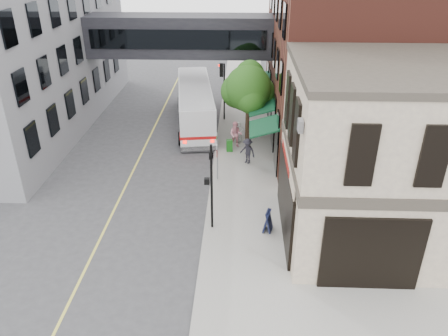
# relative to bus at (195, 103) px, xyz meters

# --- Properties ---
(ground) EXTENTS (120.00, 120.00, 0.00)m
(ground) POSITION_rel_bus_xyz_m (1.85, -16.39, -1.70)
(ground) COLOR #38383A
(ground) RESTS_ON ground
(sidewalk_main) EXTENTS (4.00, 60.00, 0.15)m
(sidewalk_main) POSITION_rel_bus_xyz_m (3.85, -2.39, -1.63)
(sidewalk_main) COLOR gray
(sidewalk_main) RESTS_ON ground
(corner_building) EXTENTS (10.19, 8.12, 8.45)m
(corner_building) POSITION_rel_bus_xyz_m (10.83, -14.39, 2.51)
(corner_building) COLOR tan
(corner_building) RESTS_ON ground
(brick_building) EXTENTS (13.76, 18.00, 14.00)m
(brick_building) POSITION_rel_bus_xyz_m (11.83, -1.40, 5.29)
(brick_building) COLOR #55231A
(brick_building) RESTS_ON ground
(skyway_bridge) EXTENTS (14.00, 3.18, 3.00)m
(skyway_bridge) POSITION_rel_bus_xyz_m (-1.15, 1.61, 4.80)
(skyway_bridge) COLOR black
(skyway_bridge) RESTS_ON ground
(traffic_signal_near) EXTENTS (0.44, 0.22, 4.60)m
(traffic_signal_near) POSITION_rel_bus_xyz_m (2.22, -14.39, 1.28)
(traffic_signal_near) COLOR black
(traffic_signal_near) RESTS_ON sidewalk_main
(traffic_signal_far) EXTENTS (0.53, 0.28, 4.50)m
(traffic_signal_far) POSITION_rel_bus_xyz_m (2.11, 0.61, 1.64)
(traffic_signal_far) COLOR black
(traffic_signal_far) RESTS_ON sidewalk_main
(street_sign_pole) EXTENTS (0.08, 0.75, 3.00)m
(street_sign_pole) POSITION_rel_bus_xyz_m (2.24, -9.39, 0.23)
(street_sign_pole) COLOR gray
(street_sign_pole) RESTS_ON sidewalk_main
(street_tree) EXTENTS (3.80, 3.20, 5.60)m
(street_tree) POSITION_rel_bus_xyz_m (4.05, -3.18, 2.21)
(street_tree) COLOR #382619
(street_tree) RESTS_ON sidewalk_main
(lane_marking) EXTENTS (0.12, 40.00, 0.01)m
(lane_marking) POSITION_rel_bus_xyz_m (-3.15, -6.39, -1.70)
(lane_marking) COLOR #D8CC4C
(lane_marking) RESTS_ON ground
(bus) EXTENTS (4.03, 11.53, 3.04)m
(bus) POSITION_rel_bus_xyz_m (0.00, 0.00, 0.00)
(bus) COLOR silver
(bus) RESTS_ON ground
(pedestrian_a) EXTENTS (0.67, 0.56, 1.57)m
(pedestrian_a) POSITION_rel_bus_xyz_m (3.47, -4.07, -0.77)
(pedestrian_a) COLOR silver
(pedestrian_a) RESTS_ON sidewalk_main
(pedestrian_b) EXTENTS (0.97, 0.80, 1.84)m
(pedestrian_b) POSITION_rel_bus_xyz_m (3.26, -4.69, -0.63)
(pedestrian_b) COLOR pink
(pedestrian_b) RESTS_ON sidewalk_main
(pedestrian_c) EXTENTS (1.24, 1.13, 1.68)m
(pedestrian_c) POSITION_rel_bus_xyz_m (4.05, -7.16, -0.71)
(pedestrian_c) COLOR black
(pedestrian_c) RESTS_ON sidewalk_main
(newspaper_box) EXTENTS (0.44, 0.41, 0.81)m
(newspaper_box) POSITION_rel_bus_xyz_m (2.85, -5.42, -1.15)
(newspaper_box) COLOR #155E15
(newspaper_box) RESTS_ON sidewalk_main
(sandwich_board) EXTENTS (0.55, 0.71, 1.12)m
(sandwich_board) POSITION_rel_bus_xyz_m (5.00, -14.60, -0.99)
(sandwich_board) COLOR black
(sandwich_board) RESTS_ON sidewalk_main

